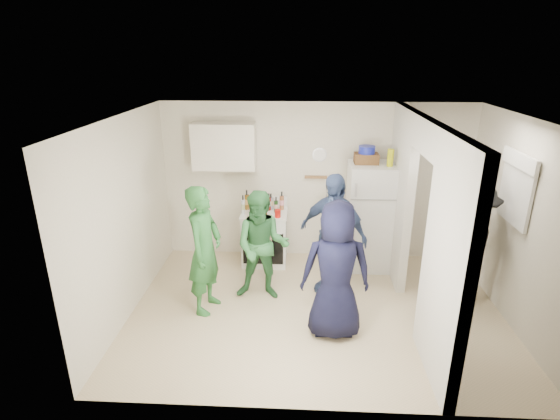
% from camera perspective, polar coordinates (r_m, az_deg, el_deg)
% --- Properties ---
extents(floor, '(4.80, 4.80, 0.00)m').
position_cam_1_polar(floor, '(5.91, 4.71, -12.91)').
color(floor, '#CDB690').
rests_on(floor, ground).
extents(wall_back, '(4.80, 0.00, 4.80)m').
position_cam_1_polar(wall_back, '(6.94, 4.65, 3.63)').
color(wall_back, silver).
rests_on(wall_back, floor).
extents(wall_front, '(4.80, 0.00, 4.80)m').
position_cam_1_polar(wall_front, '(3.81, 5.89, -11.10)').
color(wall_front, silver).
rests_on(wall_front, floor).
extents(wall_left, '(0.00, 3.40, 3.40)m').
position_cam_1_polar(wall_left, '(5.76, -19.52, -1.03)').
color(wall_left, silver).
rests_on(wall_left, floor).
extents(wall_right, '(0.00, 3.40, 3.40)m').
position_cam_1_polar(wall_right, '(5.93, 28.93, -1.84)').
color(wall_right, silver).
rests_on(wall_right, floor).
extents(ceiling, '(4.80, 4.80, 0.00)m').
position_cam_1_polar(ceiling, '(5.01, 5.54, 11.83)').
color(ceiling, white).
rests_on(ceiling, wall_back).
extents(partition_pier_back, '(0.12, 1.20, 2.50)m').
position_cam_1_polar(partition_pier_back, '(6.52, 15.39, 1.85)').
color(partition_pier_back, silver).
rests_on(partition_pier_back, floor).
extents(partition_pier_front, '(0.12, 1.20, 2.50)m').
position_cam_1_polar(partition_pier_front, '(4.55, 20.93, -6.91)').
color(partition_pier_front, silver).
rests_on(partition_pier_front, floor).
extents(partition_header, '(0.12, 1.00, 0.40)m').
position_cam_1_polar(partition_header, '(5.23, 18.88, 8.99)').
color(partition_header, silver).
rests_on(partition_header, partition_pier_back).
extents(stove, '(0.71, 0.59, 0.85)m').
position_cam_1_polar(stove, '(6.94, -2.01, -3.60)').
color(stove, white).
rests_on(stove, floor).
extents(upper_cabinet, '(0.95, 0.34, 0.70)m').
position_cam_1_polar(upper_cabinet, '(6.72, -7.30, 8.26)').
color(upper_cabinet, silver).
rests_on(upper_cabinet, wall_back).
extents(fridge, '(0.68, 0.66, 1.64)m').
position_cam_1_polar(fridge, '(6.81, 11.58, -0.85)').
color(fridge, white).
rests_on(fridge, floor).
extents(wicker_basket, '(0.35, 0.25, 0.15)m').
position_cam_1_polar(wicker_basket, '(6.58, 11.20, 6.63)').
color(wicker_basket, brown).
rests_on(wicker_basket, fridge).
extents(blue_bowl, '(0.24, 0.24, 0.11)m').
position_cam_1_polar(blue_bowl, '(6.55, 11.27, 7.74)').
color(blue_bowl, '#161F9C').
rests_on(blue_bowl, wicker_basket).
extents(yellow_cup_stack_top, '(0.09, 0.09, 0.25)m').
position_cam_1_polar(yellow_cup_stack_top, '(6.48, 14.22, 6.64)').
color(yellow_cup_stack_top, yellow).
rests_on(yellow_cup_stack_top, fridge).
extents(wall_clock, '(0.22, 0.02, 0.22)m').
position_cam_1_polar(wall_clock, '(6.81, 5.19, 7.20)').
color(wall_clock, white).
rests_on(wall_clock, wall_back).
extents(spice_shelf, '(0.35, 0.08, 0.03)m').
position_cam_1_polar(spice_shelf, '(6.86, 4.69, 4.31)').
color(spice_shelf, olive).
rests_on(spice_shelf, wall_back).
extents(nook_window, '(0.03, 0.70, 0.80)m').
position_cam_1_polar(nook_window, '(5.98, 28.62, 2.44)').
color(nook_window, black).
rests_on(nook_window, wall_right).
extents(nook_window_frame, '(0.04, 0.76, 0.86)m').
position_cam_1_polar(nook_window_frame, '(5.97, 28.49, 2.45)').
color(nook_window_frame, white).
rests_on(nook_window_frame, wall_right).
extents(nook_valance, '(0.04, 0.82, 0.18)m').
position_cam_1_polar(nook_valance, '(5.88, 28.83, 5.70)').
color(nook_valance, white).
rests_on(nook_valance, wall_right).
extents(yellow_cup_stack_stove, '(0.09, 0.09, 0.25)m').
position_cam_1_polar(yellow_cup_stack_stove, '(6.54, -3.28, 0.06)').
color(yellow_cup_stack_stove, orange).
rests_on(yellow_cup_stack_stove, stove).
extents(red_cup, '(0.09, 0.09, 0.12)m').
position_cam_1_polar(red_cup, '(6.55, -0.30, -0.46)').
color(red_cup, '#B4120C').
rests_on(red_cup, stove).
extents(person_green_left, '(0.53, 0.69, 1.69)m').
position_cam_1_polar(person_green_left, '(5.61, -9.81, -5.18)').
color(person_green_left, '#2B6B33').
rests_on(person_green_left, floor).
extents(person_green_center, '(0.76, 0.60, 1.52)m').
position_cam_1_polar(person_green_center, '(5.83, -2.34, -4.76)').
color(person_green_center, '#33753D').
rests_on(person_green_center, floor).
extents(person_denim, '(1.07, 0.90, 1.72)m').
position_cam_1_polar(person_denim, '(5.99, 6.88, -3.18)').
color(person_denim, '#374E79').
rests_on(person_denim, floor).
extents(person_navy, '(0.83, 0.56, 1.67)m').
position_cam_1_polar(person_navy, '(5.10, 7.32, -7.86)').
color(person_navy, black).
rests_on(person_navy, floor).
extents(person_nook, '(0.95, 1.25, 1.71)m').
position_cam_1_polar(person_nook, '(6.15, 23.38, -4.20)').
color(person_nook, black).
rests_on(person_nook, floor).
extents(bottle_a, '(0.07, 0.07, 0.32)m').
position_cam_1_polar(bottle_a, '(6.87, -4.35, 1.34)').
color(bottle_a, brown).
rests_on(bottle_a, stove).
extents(bottle_b, '(0.06, 0.06, 0.32)m').
position_cam_1_polar(bottle_b, '(6.65, -3.60, 0.74)').
color(bottle_b, '#174622').
rests_on(bottle_b, stove).
extents(bottle_c, '(0.07, 0.07, 0.26)m').
position_cam_1_polar(bottle_c, '(6.88, -2.50, 1.19)').
color(bottle_c, silver).
rests_on(bottle_c, stove).
extents(bottle_d, '(0.07, 0.07, 0.29)m').
position_cam_1_polar(bottle_d, '(6.67, -2.01, 0.71)').
color(bottle_d, brown).
rests_on(bottle_d, stove).
extents(bottle_e, '(0.08, 0.08, 0.25)m').
position_cam_1_polar(bottle_e, '(6.88, -1.21, 1.14)').
color(bottle_e, '#9393A3').
rests_on(bottle_e, stove).
extents(bottle_f, '(0.06, 0.06, 0.25)m').
position_cam_1_polar(bottle_f, '(6.73, -0.52, 0.69)').
color(bottle_f, '#173714').
rests_on(bottle_f, stove).
extents(bottle_g, '(0.07, 0.07, 0.29)m').
position_cam_1_polar(bottle_g, '(6.85, 0.23, 1.23)').
color(bottle_g, '#9B5A32').
rests_on(bottle_g, stove).
extents(bottle_h, '(0.06, 0.06, 0.31)m').
position_cam_1_polar(bottle_h, '(6.66, -4.85, 0.68)').
color(bottle_h, silver).
rests_on(bottle_h, stove).
extents(bottle_i, '(0.07, 0.07, 0.27)m').
position_cam_1_polar(bottle_i, '(6.83, -1.49, 1.07)').
color(bottle_i, maroon).
rests_on(bottle_i, stove).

